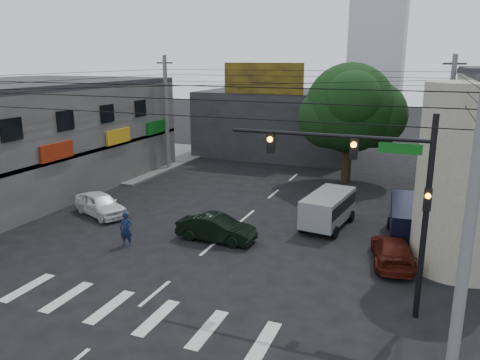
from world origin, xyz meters
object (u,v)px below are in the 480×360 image
Objects in this scene: street_tree at (350,108)px; traffic_officer at (126,229)px; maroon_sedan at (392,250)px; white_compact at (100,204)px; navy_van at (410,223)px; silver_minivan at (328,210)px; utility_pole_near_right at (469,231)px; utility_pole_far_left at (167,114)px; dark_sedan at (216,228)px; traffic_gantry at (377,181)px; utility_pole_far_right at (448,127)px.

street_tree reaches higher than traffic_officer.
white_compact is at bearing -11.91° from maroon_sedan.
maroon_sedan is at bearing 164.12° from navy_van.
maroon_sedan is 2.57× the size of traffic_officer.
silver_minivan is 0.88× the size of navy_van.
white_compact is 5.34m from traffic_officer.
utility_pole_near_right and utility_pole_far_left have the same top height.
silver_minivan reaches higher than traffic_officer.
dark_sedan reaches higher than maroon_sedan.
dark_sedan is 8.00m from white_compact.
maroon_sedan is at bearing -127.66° from silver_minivan.
traffic_gantry is 25.00m from utility_pole_far_left.
traffic_gantry is (3.82, -18.00, -0.64)m from street_tree.
maroon_sedan is 3.05m from navy_van.
utility_pole_near_right reaches higher than maroon_sedan.
silver_minivan reaches higher than white_compact.
traffic_gantry is 1.79× the size of dark_sedan.
utility_pole_far_left is at bearing 34.95° from white_compact.
utility_pole_far_left is (-14.50, -1.00, -0.87)m from street_tree.
street_tree is 10.98m from silver_minivan.
maroon_sedan is (18.84, -12.61, -3.99)m from utility_pole_far_left.
silver_minivan is (0.69, -9.97, -4.55)m from street_tree.
white_compact is at bearing 162.48° from traffic_gantry.
utility_pole_far_left reaches higher than maroon_sedan.
navy_van is at bearing -99.21° from utility_pole_far_right.
utility_pole_far_left is (-18.32, 17.00, -0.23)m from traffic_gantry.
silver_minivan is at bearing -54.67° from maroon_sedan.
dark_sedan is 0.94× the size of white_compact.
utility_pole_near_right is (6.50, -21.50, -0.87)m from street_tree.
silver_minivan is at bearing -86.04° from street_tree.
dark_sedan is 0.89× the size of silver_minivan.
maroon_sedan is (-2.16, 7.89, -3.99)m from utility_pole_near_right.
traffic_gantry reaches higher than maroon_sedan.
white_compact is at bearing 93.30° from navy_van.
utility_pole_near_right is 2.15× the size of white_compact.
street_tree is 15.09m from maroon_sedan.
utility_pole_near_right reaches higher than traffic_officer.
navy_van is (9.03, 3.42, 0.34)m from dark_sedan.
traffic_officer is (4.16, -3.35, 0.18)m from white_compact.
traffic_officer is at bearing 122.07° from dark_sedan.
utility_pole_far_right is 2.05× the size of silver_minivan.
navy_van is at bearing -58.80° from white_compact.
navy_van is 2.99× the size of traffic_officer.
utility_pole_far_left reaches higher than street_tree.
utility_pole_near_right is at bearing -73.18° from street_tree.
navy_van is (0.59, 2.97, 0.39)m from maroon_sedan.
silver_minivan is (-5.81, -8.97, -3.68)m from utility_pole_far_right.
utility_pole_far_left and utility_pole_far_right have the same top height.
dark_sedan is 4.42m from traffic_officer.
street_tree is 12.56m from navy_van.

